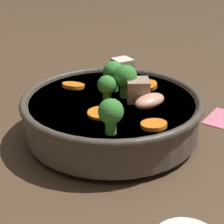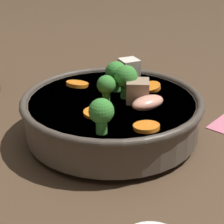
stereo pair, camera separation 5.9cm
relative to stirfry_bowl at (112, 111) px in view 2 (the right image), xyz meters
name	(u,v)px [view 2 (the right image)]	position (x,y,z in m)	size (l,w,h in m)	color
ground_plane	(112,136)	(0.00, 0.00, -0.05)	(3.00, 3.00, 0.00)	#4C3826
stirfry_bowl	(112,111)	(0.00, 0.00, 0.00)	(0.29, 0.29, 0.12)	#51473D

